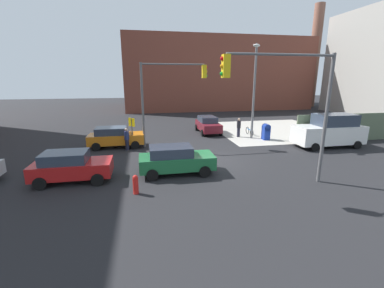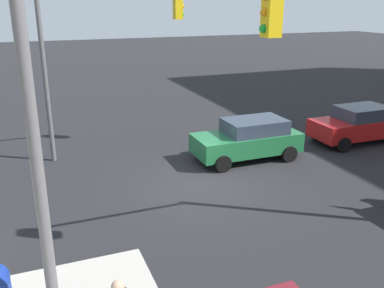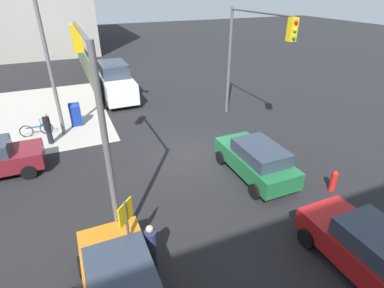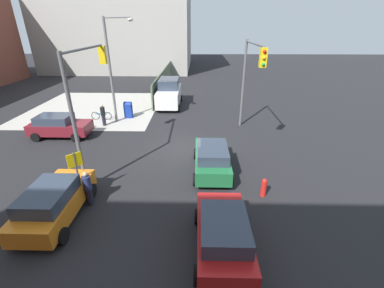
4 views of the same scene
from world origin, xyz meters
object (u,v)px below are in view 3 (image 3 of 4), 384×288
traffic_signal_nw_corner (92,93)px  pedestrian_crossing (48,128)px  street_lamp_corner (53,50)px  pedestrian_waiting (151,247)px  mailbox_blue (75,113)px  hatchback_red (369,250)px  fire_hydrant (334,180)px  traffic_signal_se_corner (250,46)px  bicycle_leaning_on_fence (37,130)px  coupe_green (256,159)px  hatchback_orange (123,287)px  van_white_delivery (116,82)px

traffic_signal_nw_corner → pedestrian_crossing: bearing=16.6°
street_lamp_corner → pedestrian_waiting: (-10.85, -1.66, -3.82)m
mailbox_blue → hatchback_red: 16.15m
fire_hydrant → hatchback_red: (-3.37, 2.23, 0.36)m
traffic_signal_se_corner → fire_hydrant: (-7.32, 0.30, -4.16)m
mailbox_blue → bicycle_leaning_on_fence: size_ratio=0.82×
coupe_green → pedestrian_waiting: 6.39m
fire_hydrant → bicycle_leaning_on_fence: bearing=47.1°
pedestrian_crossing → pedestrian_waiting: size_ratio=1.04×
mailbox_blue → coupe_green: coupe_green is taller
hatchback_orange → hatchback_red: bearing=-103.5°
hatchback_red → van_white_delivery: 18.77m
traffic_signal_se_corner → mailbox_blue: 10.97m
mailbox_blue → van_white_delivery: (3.81, -3.20, 0.52)m
fire_hydrant → coupe_green: bearing=47.0°
coupe_green → van_white_delivery: 13.33m
fire_hydrant → van_white_delivery: bearing=21.8°
hatchback_orange → hatchback_red: same height
van_white_delivery → bicycle_leaning_on_fence: size_ratio=3.09×
traffic_signal_se_corner → street_lamp_corner: street_lamp_corner is taller
hatchback_red → pedestrian_crossing: bearing=34.0°
traffic_signal_nw_corner → hatchback_orange: size_ratio=1.53×
traffic_signal_se_corner → hatchback_orange: size_ratio=1.53×
coupe_green → pedestrian_waiting: (-3.00, 5.65, 0.03)m
mailbox_blue → fire_hydrant: 14.50m
street_lamp_corner → van_white_delivery: street_lamp_corner is taller
fire_hydrant → coupe_green: size_ratio=0.22×
traffic_signal_nw_corner → traffic_signal_se_corner: 10.22m
hatchback_red → bicycle_leaning_on_fence: bearing=33.3°
hatchback_orange → bicycle_leaning_on_fence: hatchback_orange is taller
traffic_signal_se_corner → bicycle_leaning_on_fence: 12.88m
pedestrian_crossing → pedestrian_waiting: pedestrian_crossing is taller
hatchback_red → van_white_delivery: (18.38, 3.77, 0.44)m
hatchback_orange → van_white_delivery: van_white_delivery is taller
mailbox_blue → pedestrian_crossing: bearing=143.1°
hatchback_red → bicycle_leaning_on_fence: (13.97, 9.17, -0.50)m
traffic_signal_nw_corner → traffic_signal_se_corner: size_ratio=1.00×
traffic_signal_se_corner → coupe_green: size_ratio=1.53×
traffic_signal_nw_corner → fire_hydrant: size_ratio=6.91×
street_lamp_corner → coupe_green: size_ratio=1.88×
hatchback_orange → traffic_signal_nw_corner: bearing=-4.5°
traffic_signal_nw_corner → fire_hydrant: 9.94m
bicycle_leaning_on_fence → pedestrian_waiting: bearing=-163.4°
traffic_signal_se_corner → pedestrian_crossing: (1.88, 11.00, -3.73)m
hatchback_orange → coupe_green: (3.94, -6.68, -0.00)m
pedestrian_waiting → mailbox_blue: bearing=38.6°
coupe_green → van_white_delivery: van_white_delivery is taller
fire_hydrant → pedestrian_waiting: bearing=95.7°
traffic_signal_nw_corner → hatchback_red: traffic_signal_nw_corner is taller
pedestrian_crossing → bicycle_leaning_on_fence: pedestrian_crossing is taller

